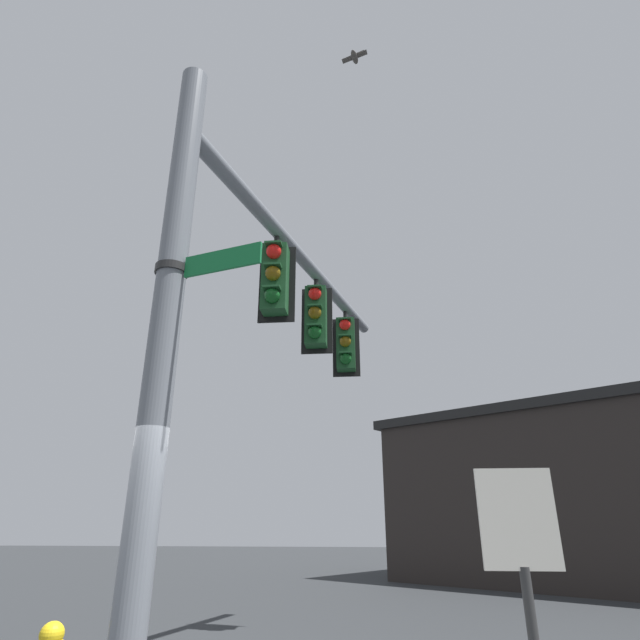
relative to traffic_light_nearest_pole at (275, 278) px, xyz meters
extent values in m
cylinder|color=slate|center=(0.63, 2.15, -1.69)|extent=(0.29, 0.29, 6.65)
cylinder|color=slate|center=(-0.31, -1.08, 0.80)|extent=(2.07, 6.51, 0.21)
cylinder|color=black|center=(0.00, -0.02, 0.61)|extent=(0.08, 0.08, 0.18)
cube|color=#194723|center=(0.00, -0.02, -0.01)|extent=(0.36, 0.30, 1.05)
sphere|color=red|center=(0.00, 0.17, 0.34)|extent=(0.22, 0.22, 0.22)
cube|color=#194723|center=(0.00, 0.19, 0.44)|extent=(0.24, 0.20, 0.03)
sphere|color=brown|center=(0.00, 0.17, -0.01)|extent=(0.22, 0.22, 0.22)
cube|color=#194723|center=(0.00, 0.19, 0.09)|extent=(0.24, 0.20, 0.03)
sphere|color=#0F4C19|center=(0.00, 0.17, -0.36)|extent=(0.22, 0.22, 0.22)
cube|color=#194723|center=(0.00, 0.19, -0.26)|extent=(0.24, 0.20, 0.03)
cube|color=black|center=(0.00, -0.19, -0.01)|extent=(0.54, 0.03, 1.22)
cylinder|color=black|center=(-0.44, -1.53, 0.61)|extent=(0.08, 0.08, 0.18)
cube|color=#194723|center=(-0.44, -1.53, -0.01)|extent=(0.36, 0.30, 1.05)
sphere|color=red|center=(-0.44, -1.34, 0.34)|extent=(0.22, 0.22, 0.22)
cube|color=#194723|center=(-0.44, -1.32, 0.44)|extent=(0.24, 0.20, 0.03)
sphere|color=brown|center=(-0.44, -1.34, -0.01)|extent=(0.22, 0.22, 0.22)
cube|color=#194723|center=(-0.44, -1.32, 0.09)|extent=(0.24, 0.20, 0.03)
sphere|color=#0F4C19|center=(-0.44, -1.34, -0.36)|extent=(0.22, 0.22, 0.22)
cube|color=#194723|center=(-0.44, -1.32, -0.26)|extent=(0.24, 0.20, 0.03)
cube|color=black|center=(-0.44, -1.70, -0.01)|extent=(0.54, 0.03, 1.22)
cylinder|color=black|center=(-0.87, -3.03, 0.61)|extent=(0.08, 0.08, 0.18)
cube|color=#194723|center=(-0.87, -3.03, -0.01)|extent=(0.36, 0.30, 1.05)
sphere|color=red|center=(-0.87, -2.85, 0.34)|extent=(0.22, 0.22, 0.22)
cube|color=#194723|center=(-0.87, -2.83, 0.44)|extent=(0.24, 0.20, 0.03)
sphere|color=brown|center=(-0.87, -2.85, -0.01)|extent=(0.22, 0.22, 0.22)
cube|color=#194723|center=(-0.87, -2.83, 0.09)|extent=(0.24, 0.20, 0.03)
sphere|color=#0F4C19|center=(-0.87, -2.85, -0.36)|extent=(0.22, 0.22, 0.22)
cube|color=#194723|center=(-0.87, -2.83, -0.26)|extent=(0.24, 0.20, 0.03)
cube|color=black|center=(-0.87, -3.20, -0.01)|extent=(0.54, 0.03, 1.22)
cube|color=#147238|center=(0.07, 2.31, -0.95)|extent=(0.82, 0.26, 0.22)
cube|color=white|center=(0.07, 2.29, -0.95)|extent=(0.81, 0.24, 0.04)
cylinder|color=#262626|center=(0.63, 2.15, -0.95)|extent=(0.33, 0.33, 0.08)
ellipsoid|color=#4C4742|center=(-1.26, 0.07, 4.11)|extent=(0.16, 0.31, 0.09)
cube|color=#4C4742|center=(-1.24, 0.07, 4.12)|extent=(0.41, 0.17, 0.10)
cube|color=#4C4742|center=(-1.28, 0.08, 4.12)|extent=(0.41, 0.17, 0.08)
cube|color=#282321|center=(-8.29, -10.09, -2.62)|extent=(13.21, 11.58, 4.80)
cube|color=#193F1E|center=(-9.98, -12.41, -2.38)|extent=(9.75, 7.49, 0.30)
cube|color=black|center=(-8.29, -10.09, -0.07)|extent=(13.74, 12.04, 0.30)
sphere|color=yellow|center=(1.86, 1.09, -4.30)|extent=(0.23, 0.23, 0.23)
cube|color=silver|center=(-2.43, 2.06, -3.26)|extent=(0.60, 0.04, 0.76)
camera|label=1|loc=(-1.29, 6.55, -3.31)|focal=28.73mm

